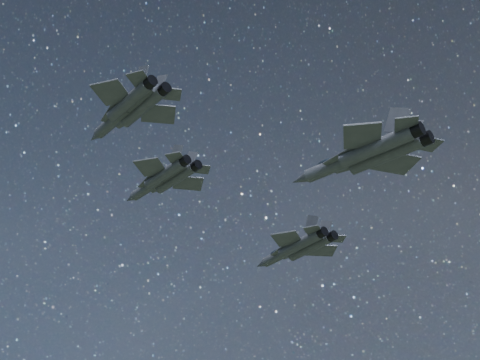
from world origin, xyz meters
The scene contains 4 objects.
jet_lead centered at (-11.19, -2.49, 142.03)m, with size 15.96×10.70×4.03m.
jet_left centered at (-4.08, 24.26, 141.07)m, with size 18.32×12.07×4.69m.
jet_right centered at (-5.12, -17.79, 141.53)m, with size 15.63×10.40×3.97m.
jet_slot centered at (15.48, 2.77, 140.37)m, with size 20.33×14.01×5.10m.
Camera 1 is at (35.48, -64.17, 96.17)m, focal length 50.00 mm.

